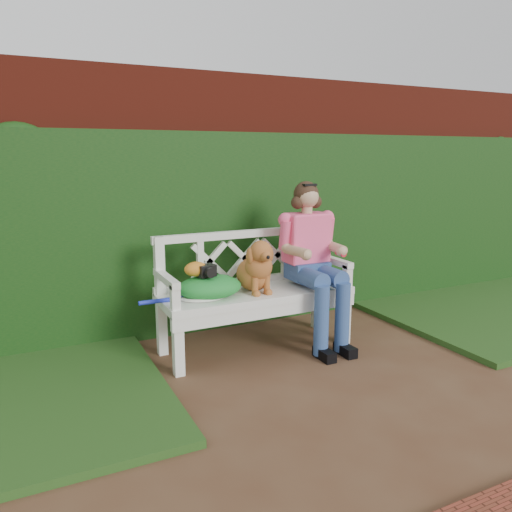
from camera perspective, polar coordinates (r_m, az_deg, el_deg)
name	(u,v)px	position (r m, az deg, el deg)	size (l,w,h in m)	color
ground	(364,397)	(3.37, 12.19, -15.43)	(60.00, 60.00, 0.00)	#482A1A
brick_wall	(241,200)	(4.66, -1.78, 6.44)	(10.00, 0.30, 2.20)	#611A0F
ivy_hedge	(251,230)	(4.49, -0.61, 3.04)	(10.00, 0.18, 1.70)	#1D3F11
grass_right	(500,306)	(5.58, 26.15, -5.14)	(2.60, 2.00, 0.05)	#1F4416
garden_bench	(256,319)	(3.95, 0.00, -7.26)	(1.58, 0.60, 0.48)	silver
seated_woman	(309,267)	(4.05, 6.03, -1.31)	(0.52, 0.70, 1.24)	#FF3B5D
dog	(255,265)	(3.80, -0.10, -1.02)	(0.28, 0.38, 0.42)	olive
tennis_racket	(198,296)	(3.69, -6.63, -4.54)	(0.68, 0.28, 0.03)	white
green_bag	(210,286)	(3.69, -5.31, -3.47)	(0.48, 0.37, 0.16)	#266C2A
camera_item	(206,270)	(3.64, -5.72, -1.65)	(0.13, 0.10, 0.09)	black
baseball_glove	(196,269)	(3.64, -6.88, -1.49)	(0.17, 0.13, 0.11)	#C2741D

